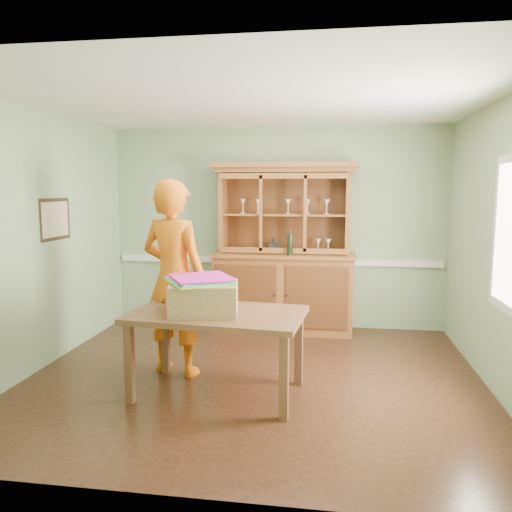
% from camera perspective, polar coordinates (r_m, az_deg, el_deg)
% --- Properties ---
extents(floor, '(4.50, 4.50, 0.00)m').
position_cam_1_polar(floor, '(5.15, -0.25, -13.71)').
color(floor, '#452516').
rests_on(floor, ground).
extents(ceiling, '(4.50, 4.50, 0.00)m').
position_cam_1_polar(ceiling, '(4.86, -0.27, 17.40)').
color(ceiling, white).
rests_on(ceiling, wall_back).
extents(wall_back, '(4.50, 0.00, 4.50)m').
position_cam_1_polar(wall_back, '(6.80, 2.32, 3.22)').
color(wall_back, '#88A57B').
rests_on(wall_back, floor).
extents(wall_left, '(0.00, 4.00, 4.00)m').
position_cam_1_polar(wall_left, '(5.62, -23.55, 1.65)').
color(wall_left, '#88A57B').
rests_on(wall_left, floor).
extents(wall_right, '(0.00, 4.00, 4.00)m').
position_cam_1_polar(wall_right, '(5.00, 26.13, 0.82)').
color(wall_right, '#88A57B').
rests_on(wall_right, floor).
extents(wall_front, '(4.50, 0.00, 4.50)m').
position_cam_1_polar(wall_front, '(2.88, -6.35, -2.96)').
color(wall_front, '#88A57B').
rests_on(wall_front, floor).
extents(chair_rail, '(4.41, 0.05, 0.08)m').
position_cam_1_polar(chair_rail, '(6.82, 2.28, -0.56)').
color(chair_rail, silver).
rests_on(chair_rail, wall_back).
extents(framed_map, '(0.03, 0.60, 0.46)m').
position_cam_1_polar(framed_map, '(5.85, -21.93, 3.91)').
color(framed_map, '#2F2213').
rests_on(framed_map, wall_left).
extents(window_panel, '(0.03, 0.96, 1.36)m').
position_cam_1_polar(window_panel, '(4.70, 27.09, 2.21)').
color(window_panel, silver).
rests_on(window_panel, wall_right).
extents(china_hutch, '(1.88, 0.62, 2.21)m').
position_cam_1_polar(china_hutch, '(6.61, 3.14, -1.93)').
color(china_hutch, brown).
rests_on(china_hutch, floor).
extents(dining_table, '(1.62, 1.07, 0.77)m').
position_cam_1_polar(dining_table, '(4.58, -4.42, -7.50)').
color(dining_table, brown).
rests_on(dining_table, floor).
extents(cardboard_box, '(0.66, 0.56, 0.28)m').
position_cam_1_polar(cardboard_box, '(4.49, -5.96, -4.83)').
color(cardboard_box, tan).
rests_on(cardboard_box, dining_table).
extents(kite_stack, '(0.69, 0.69, 0.05)m').
position_cam_1_polar(kite_stack, '(4.50, -6.34, -2.66)').
color(kite_stack, '#D7FF20').
rests_on(kite_stack, cardboard_box).
extents(person, '(0.83, 0.66, 1.97)m').
position_cam_1_polar(person, '(5.10, -9.35, -2.49)').
color(person, orange).
rests_on(person, floor).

